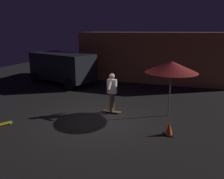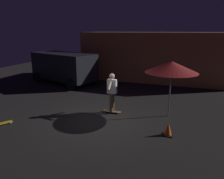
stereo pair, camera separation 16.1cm
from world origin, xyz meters
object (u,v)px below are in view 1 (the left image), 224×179
(parked_van, at_px, (62,66))
(skateboard_ridden, at_px, (112,112))
(skater, at_px, (112,90))
(patio_umbrella, at_px, (171,67))
(traffic_cone, at_px, (169,129))
(skateboard_spare, at_px, (1,124))

(parked_van, distance_m, skateboard_ridden, 6.60)
(skateboard_ridden, distance_m, skater, 0.98)
(patio_umbrella, bearing_deg, skater, -168.53)
(skateboard_ridden, xyz_separation_m, skater, (0.00, 0.00, 0.98))
(parked_van, bearing_deg, patio_umbrella, -26.53)
(patio_umbrella, distance_m, traffic_cone, 2.60)
(parked_van, distance_m, patio_umbrella, 8.27)
(parked_van, relative_size, skateboard_spare, 6.43)
(skateboard_ridden, height_order, skater, skater)
(parked_van, bearing_deg, traffic_cone, -35.98)
(skateboard_ridden, distance_m, skateboard_spare, 4.39)
(parked_van, relative_size, skater, 2.97)
(parked_van, distance_m, traffic_cone, 9.37)
(skater, xyz_separation_m, traffic_cone, (2.53, -1.33, -0.83))
(parked_van, bearing_deg, skateboard_spare, -77.36)
(skateboard_spare, bearing_deg, traffic_cone, 12.53)
(skater, bearing_deg, traffic_cone, -27.72)
(skateboard_ridden, bearing_deg, parked_van, 140.39)
(skater, relative_size, traffic_cone, 3.63)
(patio_umbrella, height_order, skateboard_ridden, patio_umbrella)
(skateboard_spare, height_order, traffic_cone, traffic_cone)
(patio_umbrella, bearing_deg, traffic_cone, -83.95)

